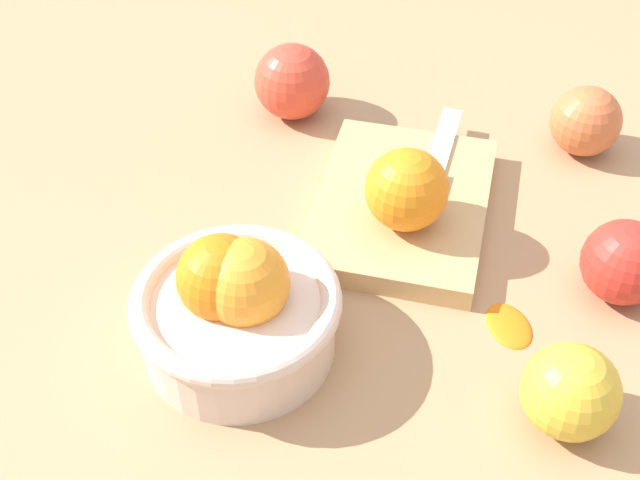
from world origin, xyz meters
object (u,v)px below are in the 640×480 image
at_px(orange_on_board, 407,190).
at_px(apple_back_right, 292,82).
at_px(bowl, 236,308).
at_px(apple_front_right, 586,121).
at_px(cutting_board, 401,205).
at_px(apple_front_center, 625,262).
at_px(apple_front_left, 571,392).
at_px(knife, 436,164).

height_order(orange_on_board, apple_back_right, orange_on_board).
height_order(bowl, apple_front_right, bowl).
bearing_deg(bowl, cutting_board, -33.85).
bearing_deg(apple_front_center, orange_on_board, 77.38).
bearing_deg(apple_front_left, apple_front_center, -21.31).
relative_size(bowl, apple_back_right, 2.04).
height_order(apple_front_right, apple_front_center, apple_front_center).
xyz_separation_m(apple_back_right, apple_front_center, (-0.23, -0.32, -0.00)).
height_order(apple_back_right, apple_front_left, apple_back_right).
height_order(apple_front_right, apple_back_right, apple_back_right).
relative_size(apple_back_right, apple_front_center, 1.11).
height_order(bowl, cutting_board, bowl).
bearing_deg(apple_front_left, apple_back_right, 35.79).
relative_size(bowl, apple_front_center, 2.26).
distance_m(orange_on_board, apple_front_left, 0.23).
bearing_deg(apple_front_left, knife, 22.02).
distance_m(bowl, orange_on_board, 0.19).
bearing_deg(apple_front_right, orange_on_board, 132.79).
bearing_deg(apple_back_right, knife, -123.21).
height_order(cutting_board, knife, knife).
xyz_separation_m(cutting_board, orange_on_board, (-0.03, -0.00, 0.05)).
bearing_deg(apple_front_left, orange_on_board, 35.87).
relative_size(orange_on_board, apple_front_left, 1.02).
relative_size(orange_on_board, apple_front_center, 1.02).
distance_m(bowl, apple_front_center, 0.33).
distance_m(bowl, apple_front_left, 0.26).
relative_size(orange_on_board, apple_back_right, 0.92).
distance_m(cutting_board, apple_front_right, 0.22).
bearing_deg(apple_front_right, bowl, 135.73).
bearing_deg(apple_back_right, cutting_board, -139.57).
bearing_deg(apple_front_left, cutting_board, 32.21).
distance_m(bowl, apple_back_right, 0.33).
height_order(bowl, apple_back_right, bowl).
xyz_separation_m(knife, apple_front_right, (0.08, -0.15, 0.01)).
height_order(apple_front_center, apple_front_left, same).
xyz_separation_m(knife, apple_back_right, (0.10, 0.16, 0.01)).
bearing_deg(knife, apple_front_left, -157.98).
bearing_deg(cutting_board, knife, -32.45).
bearing_deg(orange_on_board, knife, -17.67).
xyz_separation_m(knife, apple_front_center, (-0.12, -0.16, 0.01)).
relative_size(bowl, cutting_board, 0.76).
bearing_deg(cutting_board, apple_back_right, 40.43).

